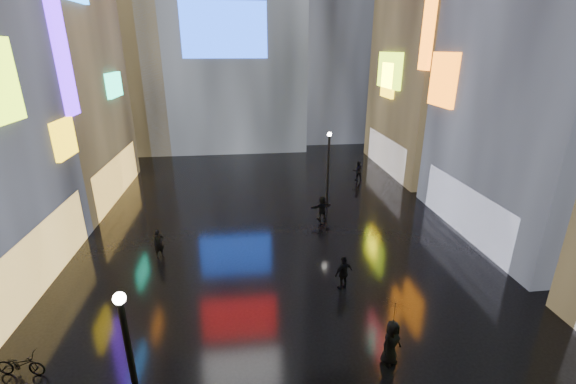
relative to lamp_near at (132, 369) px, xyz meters
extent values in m
plane|color=black|center=(4.71, 14.58, -2.94)|extent=(140.00, 140.00, 0.00)
cube|color=#FFC659|center=(-6.39, 8.58, -1.44)|extent=(0.20, 10.00, 3.00)
cube|color=#ECB40B|center=(-6.14, 12.90, 3.12)|extent=(0.25, 2.24, 1.94)
cube|color=#4912EC|center=(-6.14, 14.58, 8.06)|extent=(0.25, 1.40, 8.00)
cube|color=black|center=(-11.29, 20.58, 8.06)|extent=(10.00, 12.00, 22.00)
cube|color=#FFC659|center=(-6.39, 20.58, -1.44)|extent=(0.20, 10.00, 3.00)
cube|color=#17D499|center=(-6.14, 22.40, 4.97)|extent=(0.25, 3.00, 1.71)
cube|color=white|center=(15.81, 11.58, -1.44)|extent=(0.20, 9.00, 3.00)
cube|color=orange|center=(15.56, 15.70, 5.64)|extent=(0.25, 2.99, 3.26)
cube|color=black|center=(20.71, 24.58, 11.06)|extent=(10.00, 12.00, 28.00)
cube|color=white|center=(15.81, 24.58, -1.44)|extent=(0.20, 9.00, 3.00)
cube|color=#B3EC17|center=(15.56, 24.90, 5.71)|extent=(0.25, 4.92, 2.91)
cube|color=#ECB40B|center=(15.56, 25.02, 4.90)|extent=(0.25, 2.63, 2.87)
cube|color=#194CFF|center=(1.71, 31.48, 9.06)|extent=(8.00, 0.20, 5.00)
cube|color=black|center=(-9.29, 36.58, 10.06)|extent=(10.00, 10.00, 26.00)
cylinder|color=black|center=(0.00, 0.00, -0.44)|extent=(0.16, 0.16, 5.00)
sphere|color=white|center=(0.00, 0.00, 2.11)|extent=(0.30, 0.30, 0.30)
cylinder|color=black|center=(8.75, 16.96, -0.44)|extent=(0.16, 0.16, 5.00)
sphere|color=white|center=(8.75, 16.96, 2.11)|extent=(0.30, 0.30, 0.30)
imported|color=black|center=(7.30, 6.87, -2.11)|extent=(1.06, 0.80, 1.67)
imported|color=black|center=(7.82, 2.34, -2.10)|extent=(0.98, 0.86, 1.70)
imported|color=black|center=(7.88, 14.52, -2.16)|extent=(1.53, 0.87, 1.57)
imported|color=black|center=(-1.63, 10.83, -2.16)|extent=(0.69, 0.65, 1.57)
imported|color=black|center=(12.45, 21.96, -2.14)|extent=(0.81, 0.65, 1.61)
imported|color=black|center=(7.82, 2.34, -0.82)|extent=(1.33, 1.33, 0.86)
imported|color=black|center=(-4.80, 3.29, -2.51)|extent=(1.73, 0.83, 0.87)
camera|label=1|loc=(2.97, -7.83, 7.51)|focal=24.00mm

